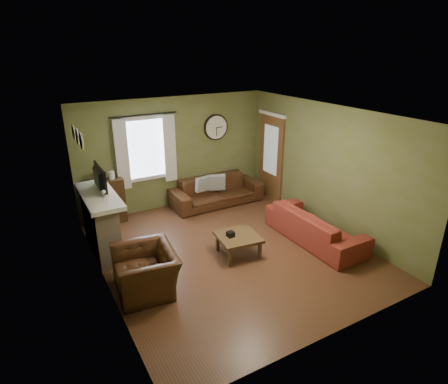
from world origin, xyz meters
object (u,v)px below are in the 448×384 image
coffee_table (238,245)px  sofa_brown (217,191)px  sofa_red (315,226)px  bookshelf (105,202)px  armchair (146,271)px

coffee_table → sofa_brown: bearing=70.9°
sofa_brown → sofa_red: bearing=-72.9°
sofa_red → bookshelf: bearing=50.0°
sofa_red → coffee_table: (-1.61, 0.29, -0.12)m
bookshelf → sofa_brown: bearing=-5.7°
coffee_table → armchair: bearing=-173.8°
coffee_table → sofa_red: bearing=-10.2°
bookshelf → sofa_brown: bookshelf is taller
bookshelf → sofa_brown: size_ratio=0.44×
sofa_red → armchair: (-3.45, 0.09, 0.02)m
sofa_brown → coffee_table: (-0.81, -2.33, -0.13)m
sofa_brown → armchair: 3.66m
sofa_brown → sofa_red: (0.81, -2.62, -0.01)m
sofa_red → armchair: size_ratio=2.07×
bookshelf → armchair: (-0.02, -2.79, -0.15)m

